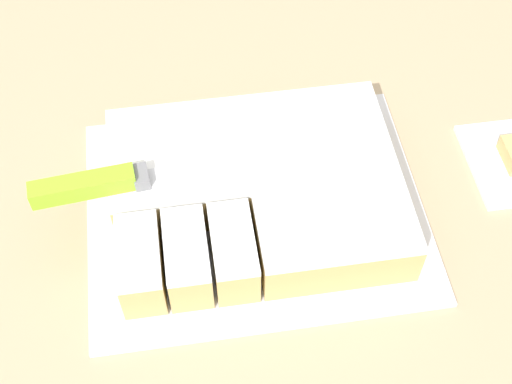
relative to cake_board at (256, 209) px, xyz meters
name	(u,v)px	position (x,y,z in m)	size (l,w,h in m)	color
cake_board	(256,209)	(0.00, 0.00, 0.00)	(0.38, 0.30, 0.01)	silver
cake	(258,190)	(0.00, 0.00, 0.03)	(0.31, 0.24, 0.06)	tan
knife	(127,179)	(-0.14, 0.01, 0.07)	(0.35, 0.06, 0.02)	silver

